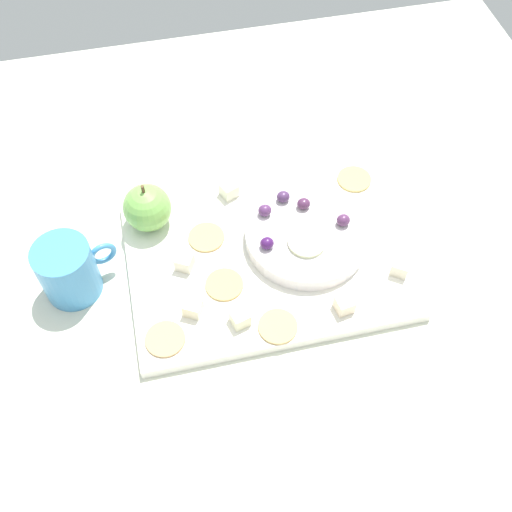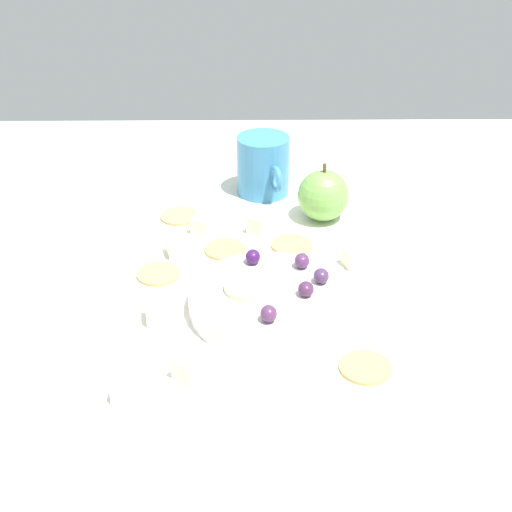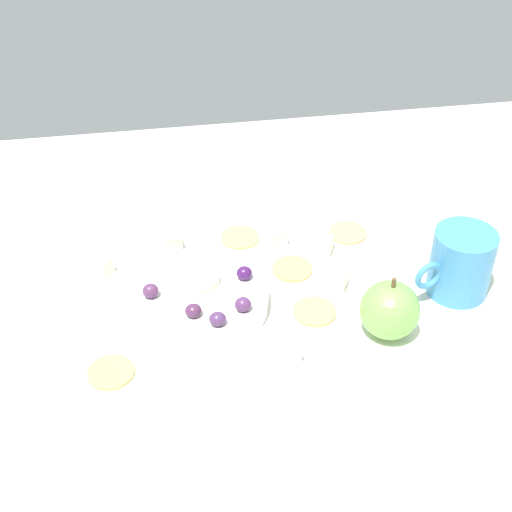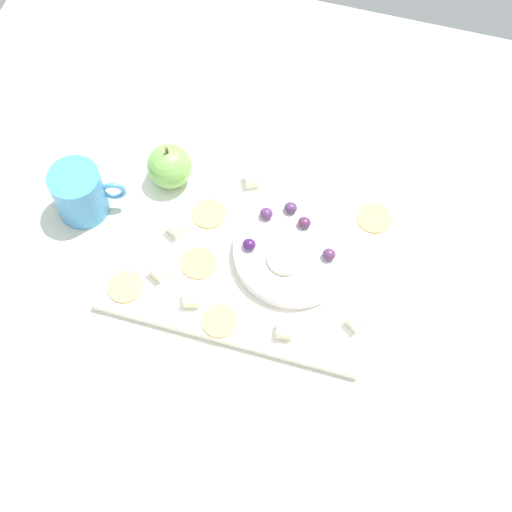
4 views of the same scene
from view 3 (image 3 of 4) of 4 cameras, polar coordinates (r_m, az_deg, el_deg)
name	(u,v)px [view 3 (image 3 of 4)]	position (r cm, az deg, el deg)	size (l,w,h in cm)	color
table	(249,332)	(94.95, -0.54, -5.82)	(117.68, 104.60, 3.43)	silver
platter	(243,300)	(95.62, -1.03, -3.33)	(39.74, 28.85, 1.79)	white
serving_dish	(195,300)	(92.71, -4.62, -3.33)	(17.98, 17.98, 2.38)	white
apple_whole	(390,310)	(88.88, 10.12, -4.06)	(7.08, 7.08, 7.08)	#77B651
apple_stem	(394,283)	(86.21, 10.42, -2.01)	(0.50, 0.50, 1.20)	brown
cheese_cube_0	(337,280)	(95.86, 6.17, -1.85)	(2.32, 2.32, 2.32)	#EFE3C4
cheese_cube_1	(172,242)	(102.34, -6.38, 1.07)	(2.32, 2.32, 2.32)	#F9E2BE
cheese_cube_2	(323,245)	(101.56, 5.14, 0.84)	(2.32, 2.32, 2.32)	#F9EEC7
cheese_cube_3	(101,268)	(99.37, -11.69, -0.87)	(2.32, 2.32, 2.32)	#F9ECCA
cheese_cube_4	(288,354)	(85.77, 2.43, -7.43)	(2.32, 2.32, 2.32)	#EDEBCB
cheese_cube_5	(277,237)	(102.74, 1.57, 1.49)	(2.32, 2.32, 2.32)	#F9F4C4
cracker_0	(111,372)	(86.58, -10.96, -8.67)	(5.33, 5.33, 0.40)	tan
cracker_1	(292,269)	(98.73, 2.78, -0.99)	(5.33, 5.33, 0.40)	tan
cracker_2	(348,233)	(105.76, 6.97, 1.74)	(5.33, 5.33, 0.40)	tan
cracker_3	(315,312)	(92.54, 4.49, -4.24)	(5.33, 5.33, 0.40)	tan
cracker_4	(240,237)	(104.17, -1.21, 1.42)	(5.33, 5.33, 0.40)	tan
grape_0	(151,291)	(91.34, -8.01, -2.64)	(1.98, 1.78, 1.83)	#582F57
grape_1	(243,304)	(88.63, -0.99, -3.70)	(1.98, 1.78, 1.80)	#572F5F
grape_2	(241,273)	(93.07, -1.14, -1.33)	(1.98, 1.78, 1.76)	#411956
grape_3	(193,311)	(88.22, -4.78, -4.16)	(1.98, 1.78, 1.65)	#4F294B
grape_4	(218,319)	(86.91, -2.93, -4.81)	(1.98, 1.78, 1.71)	#4D2F59
apple_slice_0	(199,278)	(93.50, -4.39, -1.70)	(5.43, 5.43, 0.60)	beige
cup	(460,263)	(99.01, 15.26, -0.53)	(10.97, 7.95, 9.04)	#418BC3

